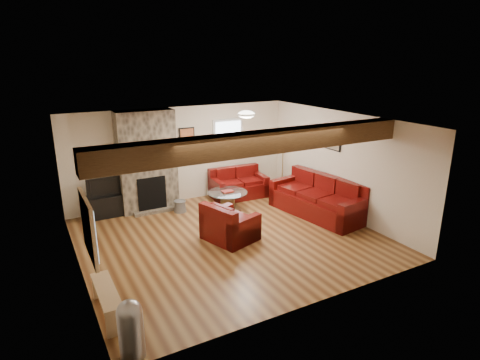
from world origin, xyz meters
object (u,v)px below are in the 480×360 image
Objects in this scene: floor_lamp at (283,148)px; armchair_red at (230,221)px; television at (104,186)px; loveseat at (239,183)px; sofa_three at (317,196)px; tv_cabinet at (106,206)px; coffee_table at (228,201)px.

armchair_red is at bearing -142.17° from floor_lamp.
armchair_red is at bearing -51.46° from television.
television is (-2.05, 2.58, 0.36)m from armchair_red.
loveseat is 1.50× the size of armchair_red.
television reaches higher than sofa_three.
loveseat is 1.40× the size of tv_cabinet.
loveseat is 3.53m from television.
floor_lamp reaches higher than tv_cabinet.
armchair_red is at bearing -51.46° from tv_cabinet.
tv_cabinet is (-4.55, 2.36, -0.20)m from sofa_three.
sofa_three is 2.15m from floor_lamp.
coffee_table is at bearing -42.60° from armchair_red.
floor_lamp reaches higher than coffee_table.
loveseat is at bearing 176.28° from floor_lamp.
loveseat is 1.01× the size of floor_lamp.
sofa_three reaches higher than coffee_table.
sofa_three is 2.28× the size of tv_cabinet.
floor_lamp is at bearing 162.23° from sofa_three.
coffee_table is (-1.80, 1.29, -0.22)m from sofa_three.
coffee_table is 3.00m from television.
sofa_three is at bearing -27.45° from tv_cabinet.
coffee_table is 2.96m from tv_cabinet.
television reaches higher than loveseat.
sofa_three is 1.62× the size of loveseat.
floor_lamp is (2.12, 0.69, 1.01)m from coffee_table.
floor_lamp is at bearing -4.57° from television.
tv_cabinet is 4.99m from floor_lamp.
television reaches higher than armchair_red.
sofa_three is 5.14m from television.
floor_lamp reaches higher than sofa_three.
television is at bearing 175.43° from floor_lamp.
coffee_table is at bearing -130.62° from loveseat.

